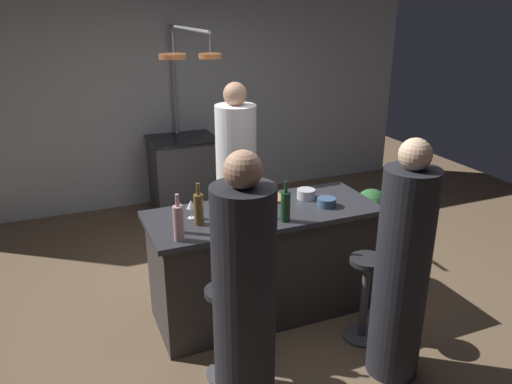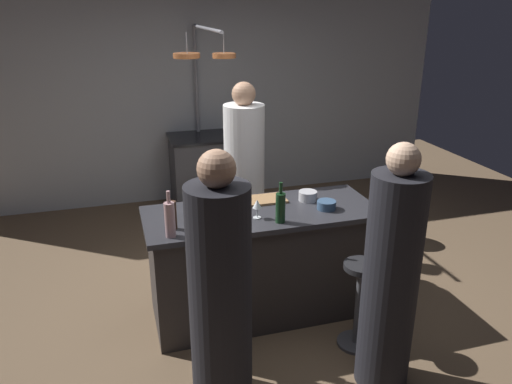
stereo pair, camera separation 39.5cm
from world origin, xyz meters
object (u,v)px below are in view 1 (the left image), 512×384
potted_plant (371,209)px  pepper_mill (180,219)px  wine_bottle_rose (178,222)px  chef (236,184)px  wine_glass_near_left_guest (261,205)px  guest_right (402,272)px  wine_bottle_red (285,206)px  wine_bottle_amber (199,209)px  mixing_bowl_steel (306,194)px  wine_glass_near_right_guest (191,205)px  stove_range (184,173)px  bar_stool_right (365,295)px  cutting_board (265,199)px  mixing_bowl_ceramic (230,215)px  guest_left (244,306)px  mixing_bowl_blue (327,202)px  bar_stool_left (225,329)px

potted_plant → pepper_mill: (-2.37, -1.05, 0.71)m
wine_bottle_rose → chef: bearing=53.4°
wine_bottle_rose → wine_glass_near_left_guest: (0.66, 0.13, -0.02)m
guest_right → wine_bottle_red: 0.93m
wine_bottle_amber → mixing_bowl_steel: wine_bottle_amber is taller
wine_glass_near_left_guest → wine_glass_near_right_guest: bearing=158.5°
chef → potted_plant: chef is taller
stove_range → guest_right: 3.51m
bar_stool_right → mixing_bowl_steel: (-0.13, 0.72, 0.56)m
cutting_board → mixing_bowl_ceramic: mixing_bowl_ceramic is taller
guest_left → wine_bottle_rose: size_ratio=5.15×
stove_range → potted_plant: (1.68, -1.54, -0.15)m
wine_glass_near_left_guest → potted_plant: bearing=30.5°
mixing_bowl_steel → chef: bearing=113.3°
pepper_mill → mixing_bowl_steel: size_ratio=1.41×
chef → bar_stool_right: 1.61m
mixing_bowl_steel → wine_bottle_amber: bearing=-170.5°
pepper_mill → mixing_bowl_blue: pepper_mill is taller
pepper_mill → wine_glass_near_left_guest: bearing=1.7°
chef → cutting_board: bearing=-90.2°
chef → bar_stool_left: size_ratio=2.59×
potted_plant → pepper_mill: 2.69m
mixing_bowl_steel → cutting_board: bearing=164.1°
cutting_board → wine_glass_near_left_guest: size_ratio=2.19×
chef → mixing_bowl_steel: chef is taller
stove_range → wine_bottle_rose: (-0.73, -2.70, 0.58)m
potted_plant → cutting_board: size_ratio=1.62×
cutting_board → wine_glass_near_left_guest: bearing=-117.6°
guest_right → mixing_bowl_blue: 0.91m
wine_bottle_rose → mixing_bowl_steel: (1.15, 0.36, -0.09)m
mixing_bowl_ceramic → mixing_bowl_blue: bearing=-3.6°
stove_range → wine_glass_near_right_guest: size_ratio=6.10×
wine_bottle_red → cutting_board: bearing=86.7°
bar_stool_left → wine_glass_near_right_guest: (-0.01, 0.69, 0.63)m
stove_range → wine_bottle_red: 2.75m
pepper_mill → wine_glass_near_left_guest: (0.62, 0.02, 0.00)m
bar_stool_right → wine_bottle_rose: wine_bottle_rose is taller
bar_stool_left → mixing_bowl_steel: bearing=36.9°
bar_stool_left → bar_stool_right: 1.09m
guest_left → wine_glass_near_left_guest: 1.02m
bar_stool_left → wine_bottle_rose: size_ratio=2.05×
guest_left → guest_right: (1.09, 0.00, -0.02)m
guest_left → mixing_bowl_steel: guest_left is taller
chef → cutting_board: 0.67m
pepper_mill → mixing_bowl_steel: 1.14m
guest_right → wine_bottle_rose: size_ratio=5.01×
wine_bottle_red → mixing_bowl_ceramic: 0.41m
wine_bottle_rose → mixing_bowl_ceramic: wine_bottle_rose is taller
guest_right → pepper_mill: (-1.23, 0.86, 0.24)m
bar_stool_left → wine_bottle_red: bearing=31.9°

